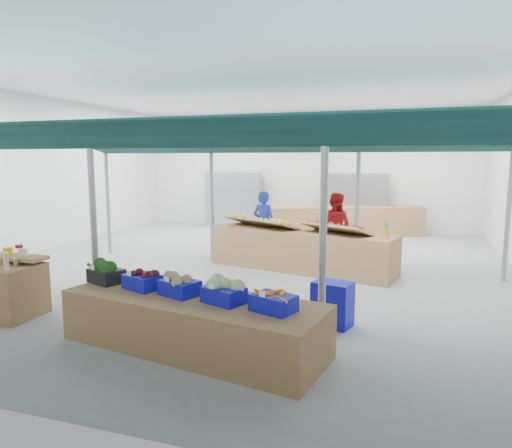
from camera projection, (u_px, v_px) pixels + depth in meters
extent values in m
plane|color=slate|center=(244.00, 267.00, 10.59)|extent=(13.00, 13.00, 0.00)
plane|color=silver|center=(243.00, 80.00, 10.01)|extent=(13.00, 13.00, 0.00)
plane|color=silver|center=(303.00, 170.00, 16.43)|extent=(12.00, 0.00, 12.00)
plane|color=silver|center=(31.00, 174.00, 12.13)|extent=(0.00, 13.00, 13.00)
cylinder|color=gray|center=(107.00, 197.00, 12.07)|extent=(0.10, 0.10, 3.00)
cylinder|color=gray|center=(94.00, 224.00, 6.92)|extent=(0.10, 0.10, 3.00)
cylinder|color=gray|center=(212.00, 200.00, 11.16)|extent=(0.10, 0.10, 3.00)
cylinder|color=gray|center=(323.00, 236.00, 5.85)|extent=(0.10, 0.10, 3.00)
cylinder|color=gray|center=(357.00, 204.00, 10.09)|extent=(0.10, 0.10, 3.00)
cylinder|color=gray|center=(509.00, 208.00, 9.18)|extent=(0.10, 0.10, 3.00)
cylinder|color=gray|center=(197.00, 131.00, 6.20)|extent=(10.00, 0.06, 0.06)
cylinder|color=gray|center=(281.00, 143.00, 10.44)|extent=(10.00, 0.06, 0.06)
cube|color=#092A29|center=(174.00, 134.00, 5.60)|extent=(9.50, 1.28, 0.30)
cube|color=#092A29|center=(216.00, 139.00, 6.82)|extent=(9.50, 1.28, 0.30)
cube|color=#092A29|center=(274.00, 145.00, 9.84)|extent=(9.50, 1.28, 0.30)
cube|color=#092A29|center=(288.00, 147.00, 11.06)|extent=(9.50, 1.28, 0.30)
cube|color=#B23F33|center=(234.00, 200.00, 16.87)|extent=(2.00, 0.50, 2.00)
cube|color=#B23F33|center=(358.00, 203.00, 15.50)|extent=(2.00, 0.50, 2.00)
cube|color=olive|center=(192.00, 323.00, 5.99)|extent=(3.70, 1.79, 0.69)
cube|color=olive|center=(301.00, 250.00, 10.27)|extent=(4.34, 1.95, 0.91)
cube|color=olive|center=(342.00, 221.00, 15.12)|extent=(5.28, 2.81, 0.94)
cube|color=#0F12A9|center=(332.00, 304.00, 6.80)|extent=(0.64, 0.52, 0.67)
imported|color=#182CA2|center=(264.00, 224.00, 11.62)|extent=(0.69, 0.53, 1.69)
imported|color=maroon|center=(335.00, 227.00, 11.07)|extent=(0.95, 0.81, 1.69)
cube|color=black|center=(107.00, 276.00, 6.65)|extent=(0.59, 0.50, 0.20)
cube|color=white|center=(92.00, 268.00, 6.45)|extent=(0.08, 0.04, 0.06)
cube|color=#0F12A9|center=(143.00, 282.00, 6.32)|extent=(0.59, 0.50, 0.20)
cube|color=white|center=(129.00, 274.00, 6.13)|extent=(0.08, 0.04, 0.06)
cube|color=#0F12A9|center=(180.00, 288.00, 6.02)|extent=(0.59, 0.50, 0.20)
cube|color=white|center=(166.00, 279.00, 5.83)|extent=(0.08, 0.04, 0.06)
cube|color=#0F12A9|center=(224.00, 295.00, 5.70)|extent=(0.59, 0.50, 0.20)
cube|color=white|center=(211.00, 286.00, 5.51)|extent=(0.08, 0.04, 0.06)
cube|color=#0F12A9|center=(273.00, 303.00, 5.38)|extent=(0.59, 0.50, 0.20)
cube|color=white|center=(262.00, 294.00, 5.19)|extent=(0.08, 0.04, 0.06)
sphere|color=brown|center=(92.00, 267.00, 6.59)|extent=(0.09, 0.09, 0.09)
sphere|color=brown|center=(88.00, 264.00, 6.58)|extent=(0.06, 0.06, 0.06)
cylinder|color=#B20B1E|center=(19.00, 246.00, 7.26)|extent=(0.12, 0.12, 0.05)
cube|color=white|center=(17.00, 261.00, 7.24)|extent=(0.10, 0.01, 0.07)
cube|color=#997247|center=(260.00, 222.00, 10.62)|extent=(2.00, 1.46, 0.26)
cube|color=#997247|center=(335.00, 228.00, 9.67)|extent=(1.65, 1.28, 0.26)
cylinder|color=#8C6019|center=(385.00, 233.00, 9.13)|extent=(0.14, 0.14, 0.22)
cone|color=#26661E|center=(386.00, 224.00, 9.10)|extent=(0.12, 0.12, 0.18)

